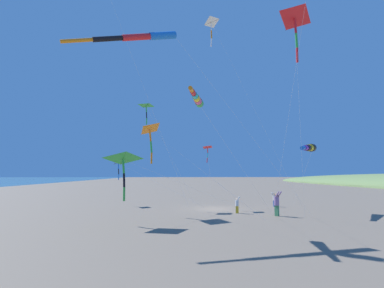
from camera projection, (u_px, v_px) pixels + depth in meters
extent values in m
plane|color=#756654|center=(215.00, 209.00, 27.54)|extent=(600.00, 600.00, 0.00)
cube|color=#3D7F51|center=(277.00, 211.00, 22.80)|extent=(0.31, 0.34, 0.79)
cylinder|color=#8E6B9E|center=(277.00, 201.00, 22.87)|extent=(0.50, 0.50, 0.65)
sphere|color=#A37551|center=(276.00, 195.00, 22.91)|extent=(0.25, 0.25, 0.25)
cylinder|color=#8E6B9E|center=(279.00, 194.00, 22.91)|extent=(0.32, 0.37, 0.49)
cylinder|color=#8E6B9E|center=(277.00, 195.00, 22.69)|extent=(0.32, 0.37, 0.49)
cube|color=#335199|center=(274.00, 204.00, 29.43)|extent=(0.25, 0.18, 0.59)
cylinder|color=silver|center=(274.00, 198.00, 29.48)|extent=(0.34, 0.34, 0.49)
sphere|color=#A37551|center=(274.00, 194.00, 29.51)|extent=(0.18, 0.18, 0.18)
cylinder|color=silver|center=(274.00, 194.00, 29.36)|extent=(0.31, 0.16, 0.37)
cylinder|color=silver|center=(272.00, 194.00, 29.58)|extent=(0.31, 0.16, 0.37)
cube|color=gold|center=(237.00, 210.00, 24.49)|extent=(0.25, 0.18, 0.57)
cylinder|color=silver|center=(237.00, 203.00, 24.54)|extent=(0.33, 0.33, 0.47)
sphere|color=beige|center=(237.00, 199.00, 24.57)|extent=(0.18, 0.18, 0.18)
cylinder|color=silver|center=(239.00, 199.00, 24.66)|extent=(0.29, 0.16, 0.36)
cylinder|color=silver|center=(238.00, 199.00, 24.43)|extent=(0.29, 0.16, 0.36)
pyramid|color=red|center=(294.00, 17.00, 19.18)|extent=(2.40, 2.03, 0.93)
cylinder|color=black|center=(295.00, 18.00, 19.11)|extent=(0.71, 1.42, 1.03)
cylinder|color=red|center=(295.00, 26.00, 19.04)|extent=(0.23, 0.24, 0.93)
cylinder|color=green|center=(297.00, 41.00, 18.97)|extent=(0.27, 0.27, 0.94)
cylinder|color=red|center=(297.00, 55.00, 18.90)|extent=(0.23, 0.22, 0.93)
cylinder|color=white|center=(300.00, 126.00, 20.72)|extent=(2.22, 4.37, 12.84)
pyramid|color=green|center=(146.00, 105.00, 29.71)|extent=(1.62, 1.48, 0.31)
cylinder|color=black|center=(146.00, 105.00, 29.70)|extent=(0.66, 1.03, 0.22)
cylinder|color=green|center=(146.00, 109.00, 29.67)|extent=(0.16, 0.15, 0.62)
cylinder|color=black|center=(147.00, 115.00, 29.59)|extent=(0.16, 0.19, 0.62)
cylinder|color=green|center=(147.00, 122.00, 29.52)|extent=(0.13, 0.15, 0.62)
cylinder|color=white|center=(171.00, 156.00, 29.95)|extent=(4.94, 1.11, 9.76)
pyramid|color=white|center=(211.00, 21.00, 27.86)|extent=(1.49, 1.86, 0.50)
cylinder|color=black|center=(211.00, 22.00, 27.85)|extent=(1.34, 0.43, 0.46)
cylinder|color=white|center=(211.00, 27.00, 27.80)|extent=(0.18, 0.17, 0.73)
cylinder|color=orange|center=(211.00, 35.00, 27.76)|extent=(0.19, 0.24, 0.74)
cylinder|color=white|center=(211.00, 43.00, 27.77)|extent=(0.21, 0.23, 0.74)
cylinder|color=white|center=(258.00, 117.00, 28.46)|extent=(9.00, 2.20, 16.95)
pyramid|color=red|center=(207.00, 147.00, 28.21)|extent=(1.20, 1.19, 0.30)
cylinder|color=black|center=(207.00, 147.00, 28.19)|extent=(0.63, 0.66, 0.28)
cylinder|color=red|center=(208.00, 150.00, 28.18)|extent=(0.14, 0.14, 0.47)
cylinder|color=#1EB7C6|center=(208.00, 155.00, 28.16)|extent=(0.14, 0.10, 0.47)
cylinder|color=red|center=(207.00, 160.00, 28.11)|extent=(0.14, 0.12, 0.47)
cylinder|color=white|center=(210.00, 178.00, 29.05)|extent=(0.80, 2.25, 5.58)
cylinder|color=black|center=(312.00, 148.00, 26.43)|extent=(1.07, 1.12, 0.73)
cylinder|color=yellow|center=(310.00, 148.00, 25.71)|extent=(0.99, 1.06, 0.64)
cylinder|color=black|center=(308.00, 148.00, 25.00)|extent=(0.92, 1.00, 0.55)
cylinder|color=purple|center=(305.00, 148.00, 24.28)|extent=(0.84, 0.94, 0.46)
cylinder|color=blue|center=(303.00, 148.00, 23.56)|extent=(0.76, 0.87, 0.37)
cylinder|color=white|center=(302.00, 179.00, 29.38)|extent=(0.53, 5.74, 5.28)
pyramid|color=orange|center=(149.00, 128.00, 23.98)|extent=(1.82, 2.26, 0.83)
cylinder|color=black|center=(150.00, 129.00, 23.96)|extent=(1.46, 0.55, 0.89)
cylinder|color=orange|center=(150.00, 136.00, 23.94)|extent=(0.29, 0.26, 0.90)
cylinder|color=green|center=(151.00, 147.00, 23.93)|extent=(0.27, 0.26, 0.90)
cylinder|color=orange|center=(152.00, 158.00, 23.88)|extent=(0.19, 0.20, 0.89)
cylinder|color=white|center=(203.00, 172.00, 22.32)|extent=(8.11, 3.31, 6.61)
cylinder|color=blue|center=(163.00, 36.00, 19.30)|extent=(1.86, 1.08, 0.90)
cylinder|color=red|center=(136.00, 37.00, 18.53)|extent=(1.81, 0.99, 0.81)
cylinder|color=black|center=(108.00, 39.00, 17.77)|extent=(1.76, 0.91, 0.73)
cylinder|color=orange|center=(77.00, 41.00, 17.00)|extent=(1.71, 0.82, 0.65)
cylinder|color=white|center=(248.00, 133.00, 21.08)|extent=(10.34, 3.20, 11.99)
cylinder|color=white|center=(151.00, 107.00, 24.60)|extent=(6.78, 7.00, 17.08)
cylinder|color=green|center=(199.00, 103.00, 18.12)|extent=(0.59, 0.65, 0.47)
cylinder|color=#EF4C93|center=(198.00, 100.00, 17.58)|extent=(0.54, 0.64, 0.42)
cylinder|color=yellow|center=(196.00, 98.00, 17.05)|extent=(0.49, 0.63, 0.37)
cylinder|color=#1EB7C6|center=(195.00, 95.00, 16.51)|extent=(0.44, 0.61, 0.32)
cylinder|color=red|center=(193.00, 92.00, 15.97)|extent=(0.39, 0.60, 0.27)
cylinder|color=orange|center=(191.00, 89.00, 15.43)|extent=(0.34, 0.59, 0.22)
cylinder|color=white|center=(241.00, 167.00, 20.98)|extent=(6.29, 5.46, 7.26)
cylinder|color=white|center=(289.00, 110.00, 20.22)|extent=(0.97, 9.72, 14.74)
pyramid|color=blue|center=(118.00, 162.00, 31.06)|extent=(1.07, 1.40, 0.35)
cylinder|color=black|center=(118.00, 163.00, 31.05)|extent=(1.07, 0.26, 0.31)
cylinder|color=blue|center=(118.00, 166.00, 31.00)|extent=(0.15, 0.16, 0.57)
cylinder|color=black|center=(119.00, 172.00, 30.93)|extent=(0.14, 0.12, 0.57)
cylinder|color=blue|center=(119.00, 177.00, 30.89)|extent=(0.12, 0.11, 0.56)
cylinder|color=white|center=(160.00, 184.00, 29.97)|extent=(8.57, 2.47, 4.26)
pyramid|color=green|center=(123.00, 157.00, 19.24)|extent=(2.20, 1.80, 0.73)
cylinder|color=black|center=(123.00, 158.00, 19.18)|extent=(0.56, 1.47, 0.75)
cylinder|color=green|center=(123.00, 167.00, 19.13)|extent=(0.23, 0.16, 0.87)
cylinder|color=black|center=(124.00, 180.00, 19.00)|extent=(0.23, 0.27, 0.87)
cylinder|color=green|center=(124.00, 194.00, 18.92)|extent=(0.15, 0.23, 0.87)
cylinder|color=white|center=(193.00, 188.00, 23.96)|extent=(9.69, 9.26, 4.05)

